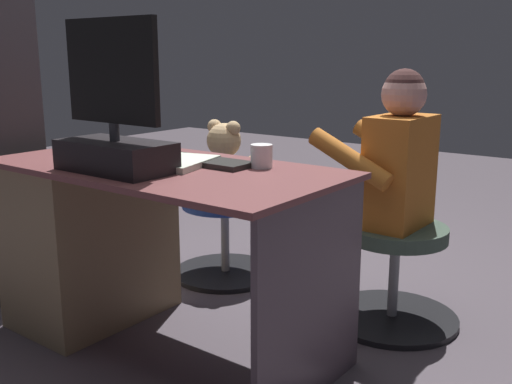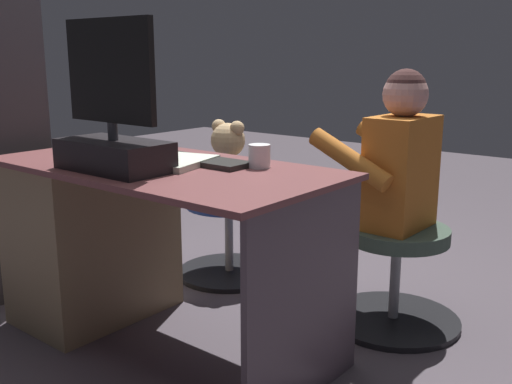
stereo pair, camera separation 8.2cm
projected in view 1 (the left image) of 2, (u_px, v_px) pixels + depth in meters
name	position (u px, v px, depth m)	size (l,w,h in m)	color
ground_plane	(235.00, 308.00, 2.74)	(10.00, 10.00, 0.00)	#4D434B
desk	(105.00, 235.00, 2.53)	(1.39, 0.70, 0.73)	brown
monitor	(115.00, 132.00, 2.09)	(0.45, 0.22, 0.53)	black
keyboard	(202.00, 161.00, 2.27)	(0.42, 0.14, 0.02)	black
computer_mouse	(155.00, 151.00, 2.45)	(0.06, 0.10, 0.04)	#2B1E23
cup	(262.00, 156.00, 2.18)	(0.08, 0.08, 0.09)	white
tv_remote	(108.00, 153.00, 2.46)	(0.04, 0.15, 0.02)	black
notebook_binder	(177.00, 163.00, 2.23)	(0.22, 0.30, 0.02)	beige
office_chair_teddy	(225.00, 230.00, 3.10)	(0.55, 0.55, 0.43)	black
teddy_bear	(226.00, 161.00, 3.02)	(0.27, 0.27, 0.39)	tan
visitor_chair	(394.00, 269.00, 2.56)	(0.57, 0.57, 0.43)	black
person	(379.00, 177.00, 2.52)	(0.54, 0.48, 1.09)	#C36D27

